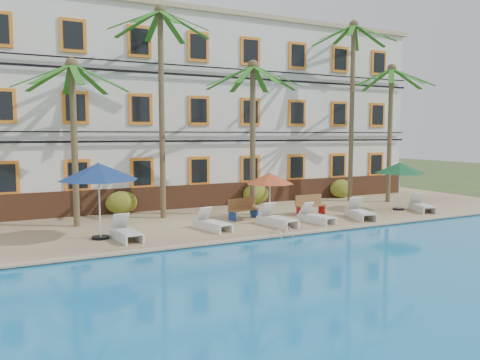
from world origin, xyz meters
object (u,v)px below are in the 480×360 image
palm_a (73,117)px  bench_right (310,205)px  palm_e (390,113)px  bench_left (242,208)px  palm_b (161,85)px  umbrella_blue (99,172)px  lounger_b (212,223)px  umbrella_green (400,168)px  pool_ladder (282,236)px  lounger_a (126,232)px  lounger_c (276,219)px  lounger_d (315,216)px  palm_d (352,89)px  palm_c (253,115)px  lounger_e (360,212)px  lounger_f (422,206)px  umbrella_red (270,179)px

palm_a → bench_right: size_ratio=4.53×
palm_e → bench_left: (-9.80, -1.15, -4.49)m
palm_b → umbrella_blue: bearing=-136.9°
umbrella_blue → lounger_b: (4.28, -0.30, -2.15)m
bench_right → umbrella_green: bearing=-10.5°
pool_ladder → lounger_a: bearing=158.9°
lounger_b → bench_right: 5.71m
umbrella_green → lounger_c: umbrella_green is taller
umbrella_blue → lounger_d: (8.89, -0.85, -2.16)m
palm_e → lounger_b: size_ratio=3.98×
bench_left → lounger_d: bearing=-41.4°
palm_e → umbrella_blue: (-16.25, -2.45, -2.53)m
palm_d → palm_e: size_ratio=1.32×
palm_c → lounger_c: bearing=-97.5°
pool_ladder → lounger_e: bearing=17.4°
umbrella_green → lounger_f: umbrella_green is taller
lounger_a → bench_right: bearing=9.2°
palm_e → bench_right: bearing=-166.5°
palm_b → lounger_d: bearing=-35.6°
palm_c → lounger_b: size_ratio=3.74×
lounger_b → lounger_f: bearing=-2.5°
palm_e → lounger_f: palm_e is taller
lounger_e → pool_ladder: (-5.11, -1.60, -0.30)m
lounger_a → lounger_b: lounger_a is taller
palm_c → pool_ladder: 6.74m
palm_e → bench_left: 10.84m
umbrella_green → pool_ladder: size_ratio=3.30×
palm_e → lounger_c: 10.83m
lounger_d → bench_left: size_ratio=1.18×
bench_left → umbrella_green: bearing=-8.8°
lounger_e → lounger_c: bearing=176.4°
lounger_d → bench_left: bearing=138.6°
umbrella_red → lounger_d: (1.51, -1.32, -1.58)m
lounger_a → palm_d: bearing=17.1°
pool_ladder → umbrella_green: bearing=17.3°
palm_b → palm_c: palm_b is taller
umbrella_blue → bench_left: 6.87m
lounger_b → lounger_f: lounger_f is taller
palm_e → palm_a: bearing=178.6°
umbrella_red → lounger_f: size_ratio=1.12×
palm_b → umbrella_green: size_ratio=3.84×
lounger_f → pool_ladder: bearing=-168.9°
umbrella_blue → lounger_a: bearing=-34.5°
bench_right → pool_ladder: size_ratio=2.03×
bench_left → pool_ladder: size_ratio=2.11×
palm_a → palm_c: bearing=-5.7°
palm_a → umbrella_green: palm_a is taller
lounger_b → lounger_e: bearing=-5.7°
lounger_c → lounger_f: lounger_c is taller
umbrella_green → umbrella_blue: bearing=-179.8°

